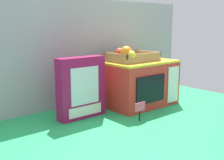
# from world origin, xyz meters

# --- Properties ---
(ground_plane) EXTENTS (1.70, 1.70, 0.00)m
(ground_plane) POSITION_xyz_m (0.00, 0.00, 0.00)
(ground_plane) COLOR #219E54
(ground_plane) RESTS_ON ground
(display_back_panel) EXTENTS (1.61, 0.03, 0.64)m
(display_back_panel) POSITION_xyz_m (0.00, 0.25, 0.32)
(display_back_panel) COLOR #A0A3A8
(display_back_panel) RESTS_ON ground
(toy_microwave) EXTENTS (0.44, 0.30, 0.27)m
(toy_microwave) POSITION_xyz_m (0.19, -0.00, 0.14)
(toy_microwave) COLOR red
(toy_microwave) RESTS_ON ground
(food_groups_crate) EXTENTS (0.28, 0.23, 0.10)m
(food_groups_crate) POSITION_xyz_m (0.14, 0.01, 0.30)
(food_groups_crate) COLOR #A37F51
(food_groups_crate) RESTS_ON toy_microwave
(cookie_set_box) EXTENTS (0.27, 0.08, 0.33)m
(cookie_set_box) POSITION_xyz_m (-0.22, 0.01, 0.16)
(cookie_set_box) COLOR #99144C
(cookie_set_box) RESTS_ON ground
(price_sign) EXTENTS (0.07, 0.01, 0.10)m
(price_sign) POSITION_xyz_m (-0.03, -0.23, 0.07)
(price_sign) COLOR black
(price_sign) RESTS_ON ground
(loose_toy_apple) EXTENTS (0.07, 0.07, 0.07)m
(loose_toy_apple) POSITION_xyz_m (0.52, -0.02, 0.03)
(loose_toy_apple) COLOR red
(loose_toy_apple) RESTS_ON ground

